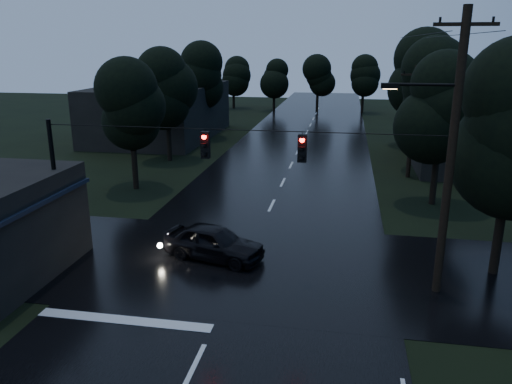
% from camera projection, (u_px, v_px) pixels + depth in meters
% --- Properties ---
extents(main_road, '(12.00, 120.00, 0.02)m').
position_uv_depth(main_road, '(291.00, 165.00, 37.70)').
color(main_road, black).
rests_on(main_road, ground).
extents(cross_street, '(60.00, 9.00, 0.02)m').
position_uv_depth(cross_street, '(243.00, 265.00, 20.72)').
color(cross_street, black).
rests_on(cross_street, ground).
extents(building_far_right, '(10.00, 14.00, 4.40)m').
position_uv_depth(building_far_right, '(478.00, 133.00, 38.48)').
color(building_far_right, black).
rests_on(building_far_right, ground).
extents(building_far_left, '(10.00, 16.00, 5.00)m').
position_uv_depth(building_far_left, '(161.00, 111.00, 48.80)').
color(building_far_left, black).
rests_on(building_far_left, ground).
extents(utility_pole_main, '(3.50, 0.30, 10.00)m').
position_uv_depth(utility_pole_main, '(449.00, 152.00, 17.02)').
color(utility_pole_main, black).
rests_on(utility_pole_main, ground).
extents(utility_pole_far, '(2.00, 0.30, 7.50)m').
position_uv_depth(utility_pole_far, '(412.00, 121.00, 33.31)').
color(utility_pole_far, black).
rests_on(utility_pole_far, ground).
extents(anchor_pole_left, '(0.18, 0.18, 6.00)m').
position_uv_depth(anchor_pole_left, '(57.00, 193.00, 20.19)').
color(anchor_pole_left, black).
rests_on(anchor_pole_left, ground).
extents(span_signals, '(15.00, 0.37, 1.12)m').
position_uv_depth(span_signals, '(252.00, 145.00, 18.18)').
color(span_signals, black).
rests_on(span_signals, ground).
extents(tree_left_a, '(3.92, 3.92, 8.26)m').
position_uv_depth(tree_left_a, '(130.00, 105.00, 30.19)').
color(tree_left_a, black).
rests_on(tree_left_a, ground).
extents(tree_left_b, '(4.20, 4.20, 8.85)m').
position_uv_depth(tree_left_b, '(166.00, 88.00, 37.73)').
color(tree_left_b, black).
rests_on(tree_left_b, ground).
extents(tree_left_c, '(4.48, 4.48, 9.44)m').
position_uv_depth(tree_left_c, '(197.00, 75.00, 47.17)').
color(tree_left_c, black).
rests_on(tree_left_c, ground).
extents(tree_right_a, '(4.20, 4.20, 8.85)m').
position_uv_depth(tree_right_a, '(442.00, 105.00, 27.03)').
color(tree_right_a, black).
rests_on(tree_right_a, ground).
extents(tree_right_b, '(4.48, 4.48, 9.44)m').
position_uv_depth(tree_right_b, '(431.00, 87.00, 34.38)').
color(tree_right_b, black).
rests_on(tree_right_b, ground).
extents(tree_right_c, '(4.76, 4.76, 10.03)m').
position_uv_depth(tree_right_c, '(421.00, 73.00, 43.61)').
color(tree_right_c, black).
rests_on(tree_right_c, ground).
extents(car, '(4.65, 2.78, 1.48)m').
position_uv_depth(car, '(214.00, 242.00, 21.11)').
color(car, black).
rests_on(car, ground).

